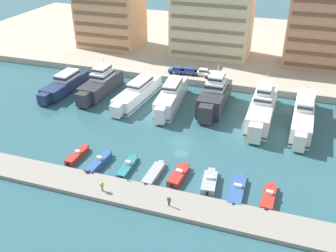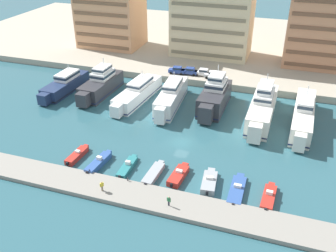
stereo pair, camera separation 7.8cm
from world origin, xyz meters
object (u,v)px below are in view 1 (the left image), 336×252
at_px(car_white_mid_left, 203,72).
at_px(pedestrian_mid_deck, 102,185).
at_px(motorboat_red_center, 179,175).
at_px(car_blue_left, 190,71).
at_px(yacht_ivory_mid_right, 303,114).
at_px(motorboat_grey_center_left, 154,174).
at_px(motorboat_blue_left, 99,163).
at_px(motorboat_blue_mid_right, 237,190).
at_px(yacht_charcoal_left, 101,84).
at_px(yacht_white_mid_left, 137,93).
at_px(pedestrian_near_edge, 169,200).
at_px(yacht_navy_far_left, 65,85).
at_px(motorboat_red_right, 269,197).
at_px(motorboat_grey_center_right, 209,182).
at_px(yacht_charcoal_center, 214,96).
at_px(yacht_ivory_center_right, 262,107).
at_px(motorboat_teal_mid_left, 127,167).
at_px(car_white_center_left, 213,74).
at_px(yacht_white_center_left, 171,97).
at_px(motorboat_red_far_left, 77,155).

distance_m(car_white_mid_left, pedestrian_mid_deck, 47.63).
relative_size(motorboat_red_center, pedestrian_mid_deck, 3.79).
bearing_deg(car_blue_left, car_white_mid_left, 4.22).
xyz_separation_m(yacht_ivory_mid_right, motorboat_grey_center_left, (-22.32, -25.49, -1.84)).
xyz_separation_m(motorboat_blue_left, motorboat_blue_mid_right, (23.22, 0.41, -0.14)).
bearing_deg(motorboat_blue_mid_right, yacht_charcoal_left, 144.44).
bearing_deg(car_white_mid_left, car_blue_left, -175.78).
relative_size(yacht_white_mid_left, motorboat_blue_left, 2.82).
distance_m(car_blue_left, pedestrian_near_edge, 48.31).
bearing_deg(yacht_white_mid_left, yacht_navy_far_left, -176.71).
bearing_deg(motorboat_red_right, yacht_ivory_mid_right, 80.76).
bearing_deg(motorboat_grey_center_right, motorboat_red_right, -4.44).
relative_size(yacht_white_mid_left, motorboat_red_center, 3.16).
bearing_deg(motorboat_red_right, motorboat_grey_center_right, 175.56).
bearing_deg(pedestrian_near_edge, pedestrian_mid_deck, -179.96).
distance_m(yacht_white_mid_left, yacht_charcoal_center, 17.41).
bearing_deg(yacht_ivory_center_right, yacht_ivory_mid_right, 0.87).
distance_m(yacht_ivory_center_right, motorboat_red_center, 26.77).
bearing_deg(motorboat_teal_mid_left, pedestrian_mid_deck, -96.84).
relative_size(yacht_white_mid_left, motorboat_red_right, 3.02).
bearing_deg(yacht_charcoal_left, yacht_charcoal_center, 1.91).
distance_m(motorboat_grey_center_right, car_white_center_left, 40.17).
distance_m(yacht_ivory_center_right, pedestrian_near_edge, 33.50).
height_order(yacht_white_center_left, yacht_ivory_mid_right, yacht_ivory_mid_right).
bearing_deg(car_blue_left, yacht_ivory_mid_right, -28.41).
relative_size(yacht_white_center_left, pedestrian_near_edge, 11.71).
bearing_deg(yacht_navy_far_left, yacht_ivory_center_right, 0.98).
bearing_deg(yacht_ivory_center_right, motorboat_red_center, -112.65).
relative_size(yacht_ivory_center_right, yacht_ivory_mid_right, 0.95).
relative_size(motorboat_red_right, car_white_center_left, 1.58).
bearing_deg(car_white_mid_left, motorboat_teal_mid_left, -94.11).
relative_size(yacht_white_center_left, pedestrian_mid_deck, 11.42).
bearing_deg(yacht_ivory_center_right, motorboat_blue_mid_right, -91.88).
distance_m(yacht_navy_far_left, yacht_white_mid_left, 18.22).
xyz_separation_m(motorboat_red_far_left, motorboat_teal_mid_left, (9.59, -0.22, -0.10)).
relative_size(yacht_charcoal_center, motorboat_grey_center_left, 2.39).
xyz_separation_m(yacht_ivory_mid_right, car_white_mid_left, (-24.26, 15.23, 0.38)).
height_order(yacht_white_mid_left, motorboat_grey_center_right, yacht_white_mid_left).
bearing_deg(motorboat_grey_center_left, yacht_ivory_mid_right, 48.79).
bearing_deg(yacht_white_mid_left, car_white_center_left, 45.17).
relative_size(yacht_charcoal_center, pedestrian_near_edge, 10.16).
height_order(motorboat_red_center, pedestrian_near_edge, pedestrian_near_edge).
xyz_separation_m(motorboat_teal_mid_left, motorboat_red_center, (8.81, 0.27, 0.13)).
bearing_deg(yacht_navy_far_left, motorboat_blue_mid_right, -28.43).
distance_m(motorboat_red_far_left, pedestrian_near_edge, 20.66).
xyz_separation_m(yacht_navy_far_left, motorboat_grey_center_right, (40.63, -23.97, -1.22)).
bearing_deg(car_white_center_left, yacht_charcoal_center, -76.06).
bearing_deg(pedestrian_mid_deck, car_blue_left, 89.60).
bearing_deg(yacht_ivory_center_right, motorboat_grey_center_right, -101.93).
xyz_separation_m(motorboat_blue_left, car_white_center_left, (10.53, 40.08, 2.11)).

